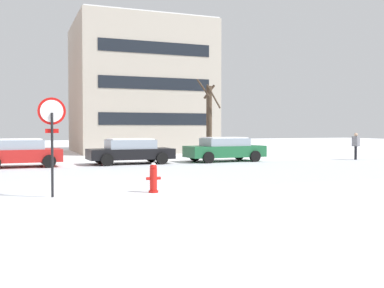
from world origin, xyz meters
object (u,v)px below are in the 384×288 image
(stop_sign, at_px, (52,127))
(parked_car_green, at_px, (225,149))
(pedestrian_crossing, at_px, (356,144))
(parked_car_red, at_px, (21,153))
(fire_hydrant, at_px, (153,177))
(parked_car_black, at_px, (130,151))

(stop_sign, height_order, parked_car_green, stop_sign)
(parked_car_green, bearing_deg, pedestrian_crossing, -10.59)
(parked_car_red, bearing_deg, stop_sign, -86.04)
(fire_hydrant, distance_m, pedestrian_crossing, 18.18)
(pedestrian_crossing, bearing_deg, parked_car_black, 172.90)
(parked_car_black, xyz_separation_m, pedestrian_crossing, (13.76, -1.71, 0.25))
(pedestrian_crossing, bearing_deg, parked_car_red, 175.11)
(parked_car_red, height_order, parked_car_green, parked_car_red)
(stop_sign, xyz_separation_m, pedestrian_crossing, (18.56, 9.16, -1.00))
(parked_car_black, distance_m, parked_car_green, 5.55)
(stop_sign, xyz_separation_m, parked_car_green, (10.35, 10.70, -1.23))
(parked_car_green, bearing_deg, parked_car_red, 179.38)
(stop_sign, bearing_deg, parked_car_green, 45.94)
(parked_car_red, bearing_deg, fire_hydrant, -71.44)
(fire_hydrant, xyz_separation_m, parked_car_black, (1.89, 10.95, 0.25))
(parked_car_red, xyz_separation_m, parked_car_black, (5.55, 0.06, -0.02))
(fire_hydrant, xyz_separation_m, parked_car_red, (-3.66, 10.89, 0.27))
(stop_sign, relative_size, fire_hydrant, 3.08)
(parked_car_red, xyz_separation_m, parked_car_green, (11.10, -0.12, 0.00))
(parked_car_red, distance_m, pedestrian_crossing, 19.38)
(stop_sign, distance_m, fire_hydrant, 3.28)
(parked_car_red, distance_m, parked_car_green, 11.10)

